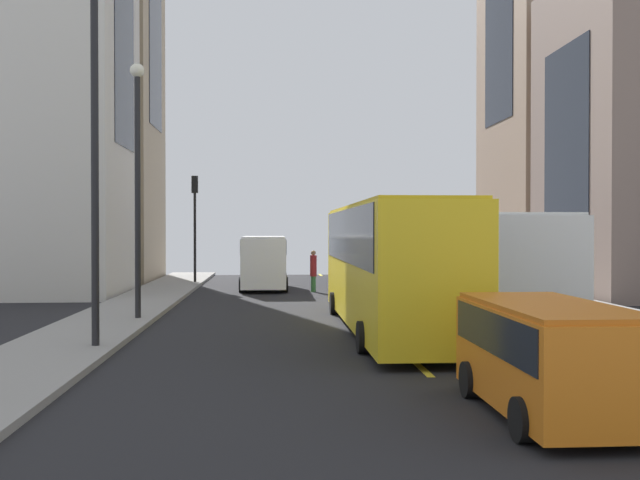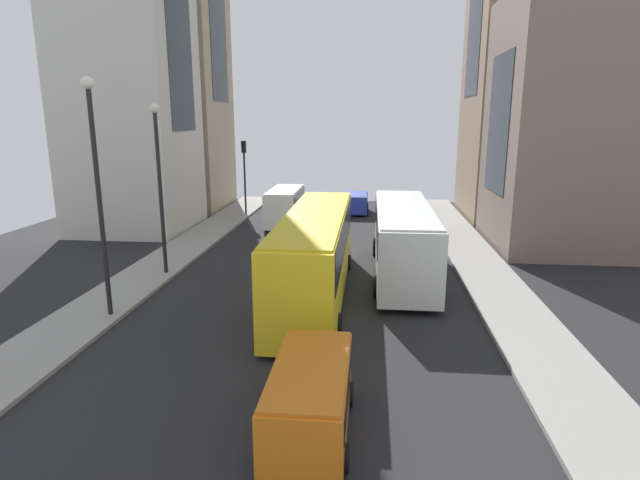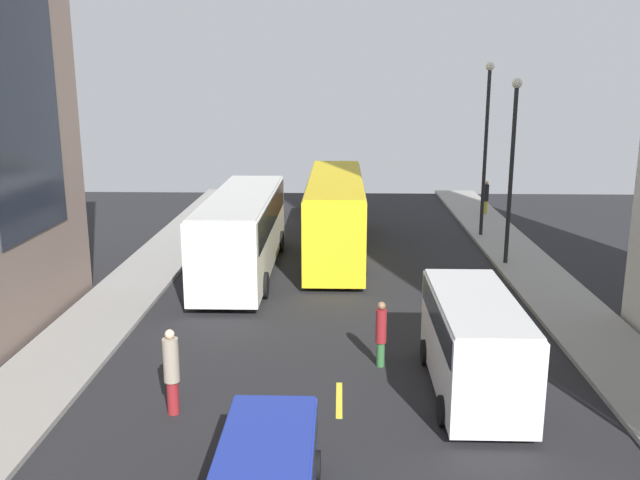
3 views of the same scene
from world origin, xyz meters
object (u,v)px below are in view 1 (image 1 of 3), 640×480
at_px(pedestrian_waiting_curb, 412,264).
at_px(pedestrian_crossing_near, 313,270).
at_px(car_blue_1, 351,265).
at_px(traffic_light_near_corner, 195,208).
at_px(delivery_van_white, 264,258).
at_px(city_bus_white, 484,256).
at_px(streetcar_yellow, 388,256).
at_px(car_orange_0, 549,350).

relative_size(pedestrian_waiting_curb, pedestrian_crossing_near, 1.13).
xyz_separation_m(pedestrian_waiting_curb, pedestrian_crossing_near, (5.26, 2.99, -0.12)).
xyz_separation_m(car_blue_1, traffic_light_near_corner, (8.53, 2.00, 3.15)).
height_order(delivery_van_white, pedestrian_waiting_curb, delivery_van_white).
distance_m(car_blue_1, traffic_light_near_corner, 9.31).
bearing_deg(city_bus_white, streetcar_yellow, 42.02).
distance_m(car_orange_0, traffic_light_near_corner, 29.22).
distance_m(streetcar_yellow, car_orange_0, 9.94).
bearing_deg(car_orange_0, city_bus_white, -102.43).
bearing_deg(car_blue_1, city_bus_white, 99.38).
height_order(streetcar_yellow, car_blue_1, streetcar_yellow).
height_order(city_bus_white, pedestrian_crossing_near, city_bus_white).
height_order(city_bus_white, car_orange_0, city_bus_white).
distance_m(city_bus_white, car_blue_1, 16.80).
distance_m(delivery_van_white, pedestrian_waiting_curb, 7.72).
distance_m(delivery_van_white, car_blue_1, 7.28).
bearing_deg(car_orange_0, car_blue_1, -90.39).
height_order(car_orange_0, pedestrian_waiting_curb, pedestrian_waiting_curb).
bearing_deg(car_orange_0, traffic_light_near_corner, -73.35).
relative_size(car_blue_1, pedestrian_waiting_curb, 1.82).
xyz_separation_m(city_bus_white, pedestrian_waiting_curb, (0.01, -12.57, -0.85)).
height_order(streetcar_yellow, pedestrian_waiting_curb, streetcar_yellow).
height_order(pedestrian_waiting_curb, pedestrian_crossing_near, pedestrian_waiting_curb).
xyz_separation_m(car_blue_1, pedestrian_waiting_curb, (-2.72, 3.97, 0.26)).
relative_size(delivery_van_white, car_blue_1, 1.43).
bearing_deg(city_bus_white, car_blue_1, -80.62).
bearing_deg(city_bus_white, car_orange_0, 77.57).
bearing_deg(car_blue_1, delivery_van_white, 48.02).
bearing_deg(delivery_van_white, pedestrian_crossing_near, 145.88).
bearing_deg(traffic_light_near_corner, pedestrian_waiting_curb, 170.08).
height_order(car_blue_1, pedestrian_crossing_near, pedestrian_crossing_near).
xyz_separation_m(delivery_van_white, car_blue_1, (-4.85, -5.40, -0.61)).
relative_size(pedestrian_crossing_near, traffic_light_near_corner, 0.35).
distance_m(city_bus_white, car_orange_0, 13.67).
bearing_deg(pedestrian_waiting_curb, city_bus_white, -104.01).
bearing_deg(streetcar_yellow, delivery_van_white, -75.72).
xyz_separation_m(streetcar_yellow, delivery_van_white, (3.72, -14.62, -0.61)).
height_order(city_bus_white, streetcar_yellow, streetcar_yellow).
distance_m(pedestrian_waiting_curb, pedestrian_crossing_near, 6.05).
height_order(streetcar_yellow, car_orange_0, streetcar_yellow).
relative_size(city_bus_white, car_blue_1, 2.81).
bearing_deg(pedestrian_crossing_near, pedestrian_waiting_curb, 118.27).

